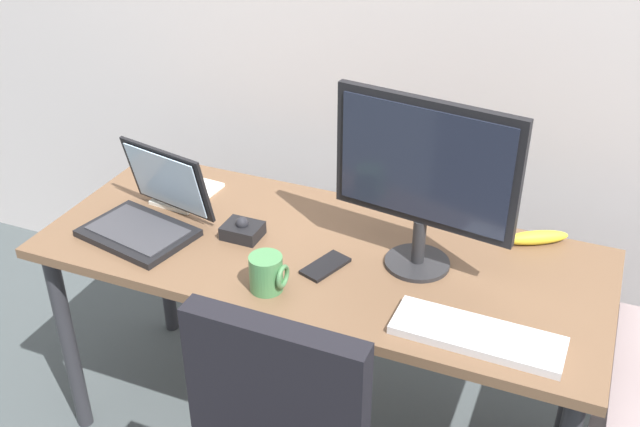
{
  "coord_description": "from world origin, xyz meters",
  "views": [
    {
      "loc": [
        0.68,
        -1.64,
        1.9
      ],
      "look_at": [
        0.0,
        0.0,
        0.84
      ],
      "focal_mm": 41.96,
      "sensor_mm": 36.0,
      "label": 1
    }
  ],
  "objects_px": {
    "paper_notepad": "(187,194)",
    "keyboard": "(477,335)",
    "monitor_main": "(424,173)",
    "trackball_mouse": "(243,230)",
    "laptop": "(148,213)",
    "cell_phone": "(325,266)",
    "banana": "(536,238)",
    "coffee_mug": "(267,273)"
  },
  "relations": [
    {
      "from": "trackball_mouse",
      "to": "coffee_mug",
      "type": "height_order",
      "value": "coffee_mug"
    },
    {
      "from": "coffee_mug",
      "to": "paper_notepad",
      "type": "xyz_separation_m",
      "value": [
        -0.46,
        0.35,
        -0.04
      ]
    },
    {
      "from": "cell_phone",
      "to": "keyboard",
      "type": "bearing_deg",
      "value": 2.71
    },
    {
      "from": "monitor_main",
      "to": "paper_notepad",
      "type": "distance_m",
      "value": 0.84
    },
    {
      "from": "cell_phone",
      "to": "banana",
      "type": "distance_m",
      "value": 0.62
    },
    {
      "from": "paper_notepad",
      "to": "banana",
      "type": "relative_size",
      "value": 1.09
    },
    {
      "from": "keyboard",
      "to": "laptop",
      "type": "bearing_deg",
      "value": 172.89
    },
    {
      "from": "laptop",
      "to": "coffee_mug",
      "type": "relative_size",
      "value": 3.57
    },
    {
      "from": "keyboard",
      "to": "paper_notepad",
      "type": "height_order",
      "value": "keyboard"
    },
    {
      "from": "paper_notepad",
      "to": "laptop",
      "type": "bearing_deg",
      "value": -88.92
    },
    {
      "from": "laptop",
      "to": "cell_phone",
      "type": "distance_m",
      "value": 0.56
    },
    {
      "from": "keyboard",
      "to": "laptop",
      "type": "relative_size",
      "value": 1.15
    },
    {
      "from": "paper_notepad",
      "to": "keyboard",
      "type": "bearing_deg",
      "value": -18.74
    },
    {
      "from": "coffee_mug",
      "to": "paper_notepad",
      "type": "relative_size",
      "value": 0.48
    },
    {
      "from": "trackball_mouse",
      "to": "banana",
      "type": "bearing_deg",
      "value": 20.04
    },
    {
      "from": "keyboard",
      "to": "cell_phone",
      "type": "height_order",
      "value": "keyboard"
    },
    {
      "from": "banana",
      "to": "monitor_main",
      "type": "bearing_deg",
      "value": -140.48
    },
    {
      "from": "keyboard",
      "to": "banana",
      "type": "relative_size",
      "value": 2.17
    },
    {
      "from": "banana",
      "to": "keyboard",
      "type": "bearing_deg",
      "value": -97.68
    },
    {
      "from": "laptop",
      "to": "trackball_mouse",
      "type": "relative_size",
      "value": 3.27
    },
    {
      "from": "trackball_mouse",
      "to": "cell_phone",
      "type": "xyz_separation_m",
      "value": [
        0.28,
        -0.05,
        -0.02
      ]
    },
    {
      "from": "cell_phone",
      "to": "banana",
      "type": "relative_size",
      "value": 0.75
    },
    {
      "from": "keyboard",
      "to": "cell_phone",
      "type": "relative_size",
      "value": 2.91
    },
    {
      "from": "monitor_main",
      "to": "banana",
      "type": "height_order",
      "value": "monitor_main"
    },
    {
      "from": "laptop",
      "to": "coffee_mug",
      "type": "bearing_deg",
      "value": -16.76
    },
    {
      "from": "monitor_main",
      "to": "trackball_mouse",
      "type": "xyz_separation_m",
      "value": [
        -0.51,
        -0.05,
        -0.26
      ]
    },
    {
      "from": "paper_notepad",
      "to": "cell_phone",
      "type": "height_order",
      "value": "paper_notepad"
    },
    {
      "from": "monitor_main",
      "to": "laptop",
      "type": "distance_m",
      "value": 0.83
    },
    {
      "from": "coffee_mug",
      "to": "keyboard",
      "type": "bearing_deg",
      "value": 1.17
    },
    {
      "from": "cell_phone",
      "to": "banana",
      "type": "xyz_separation_m",
      "value": [
        0.51,
        0.34,
        0.02
      ]
    },
    {
      "from": "coffee_mug",
      "to": "cell_phone",
      "type": "height_order",
      "value": "coffee_mug"
    },
    {
      "from": "monitor_main",
      "to": "trackball_mouse",
      "type": "relative_size",
      "value": 4.56
    },
    {
      "from": "paper_notepad",
      "to": "banana",
      "type": "height_order",
      "value": "banana"
    },
    {
      "from": "banana",
      "to": "trackball_mouse",
      "type": "bearing_deg",
      "value": -159.96
    },
    {
      "from": "laptop",
      "to": "banana",
      "type": "bearing_deg",
      "value": 18.43
    },
    {
      "from": "laptop",
      "to": "coffee_mug",
      "type": "distance_m",
      "value": 0.47
    },
    {
      "from": "cell_phone",
      "to": "paper_notepad",
      "type": "bearing_deg",
      "value": 179.72
    },
    {
      "from": "monitor_main",
      "to": "laptop",
      "type": "relative_size",
      "value": 1.39
    },
    {
      "from": "paper_notepad",
      "to": "banana",
      "type": "bearing_deg",
      "value": 7.41
    },
    {
      "from": "paper_notepad",
      "to": "cell_phone",
      "type": "xyz_separation_m",
      "value": [
        0.56,
        -0.21,
        -0.0
      ]
    },
    {
      "from": "paper_notepad",
      "to": "banana",
      "type": "distance_m",
      "value": 1.09
    },
    {
      "from": "cell_phone",
      "to": "monitor_main",
      "type": "bearing_deg",
      "value": 45.28
    }
  ]
}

